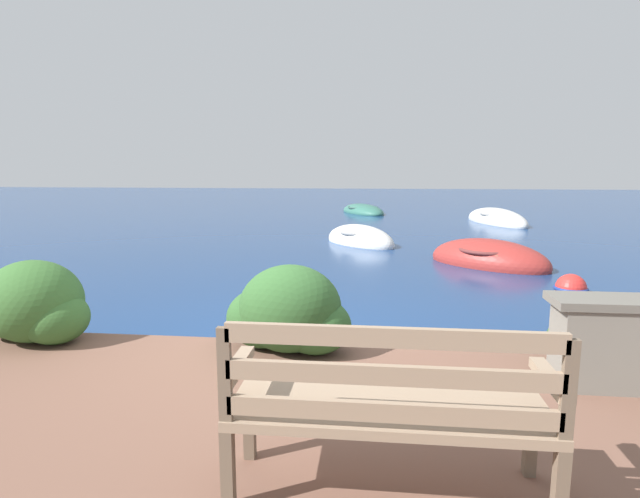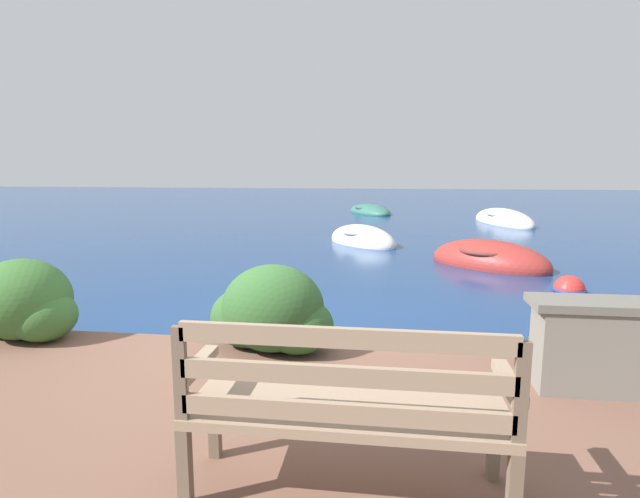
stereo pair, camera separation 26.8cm
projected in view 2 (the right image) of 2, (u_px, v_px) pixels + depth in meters
ground_plane at (276, 362)px, 4.76m from camera, size 80.00×80.00×0.00m
park_bench at (346, 406)px, 2.39m from camera, size 1.58×0.48×0.93m
hedge_clump_far_left at (22, 304)px, 4.74m from camera, size 1.13×0.81×0.77m
hedge_clump_left at (271, 313)px, 4.43m from camera, size 1.14×0.82×0.77m
hedge_clump_centre at (588, 342)px, 3.94m from camera, size 0.85×0.61×0.58m
rowboat_nearest at (489, 262)px, 9.41m from camera, size 2.56×2.41×0.87m
rowboat_mid at (362, 241)px, 12.09m from camera, size 2.17×2.27×0.82m
rowboat_far at (503, 222)px, 16.47m from camera, size 1.95×3.51×0.88m
rowboat_outer at (370, 212)px, 20.34m from camera, size 2.38×3.26×0.64m
mooring_buoy at (569, 290)px, 7.23m from camera, size 0.48×0.48×0.44m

